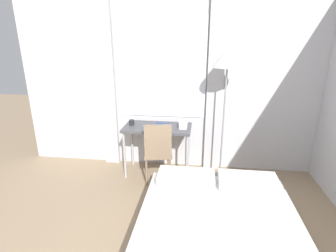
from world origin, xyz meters
name	(u,v)px	position (x,y,z in m)	size (l,w,h in m)	color
wall_back_with_window	(178,85)	(-0.04, 3.11, 1.35)	(5.16, 0.13, 2.70)	silver
desk	(157,131)	(-0.32, 2.77, 0.70)	(1.01, 0.53, 0.78)	#4C4C51
desk_chair	(158,149)	(-0.27, 2.49, 0.52)	(0.47, 0.47, 0.93)	#8C7259
standing_lamp	(227,66)	(0.64, 2.69, 1.70)	(0.42, 0.42, 1.94)	#4C4C51
telephone	(183,125)	(0.07, 2.75, 0.83)	(0.13, 0.17, 0.11)	white
book	(162,125)	(-0.25, 2.78, 0.79)	(0.23, 0.21, 0.02)	navy
mug	(132,122)	(-0.72, 2.78, 0.82)	(0.08, 0.08, 0.08)	#262628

